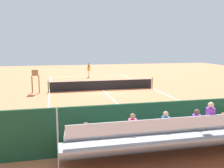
{
  "coord_description": "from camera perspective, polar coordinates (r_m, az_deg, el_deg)",
  "views": [
    {
      "loc": [
        4.55,
        23.55,
        4.39
      ],
      "look_at": [
        0.0,
        4.0,
        1.2
      ],
      "focal_mm": 40.35,
      "sensor_mm": 36.0,
      "label": 1
    }
  ],
  "objects": [
    {
      "name": "tennis_racket",
      "position": [
        34.15,
        -6.77,
        1.6
      ],
      "size": [
        0.32,
        0.57,
        0.03
      ],
      "color": "black",
      "rests_on": "ground"
    },
    {
      "name": "backdrop_wall",
      "position": [
        11.1,
        11.92,
        -8.94
      ],
      "size": [
        18.0,
        0.16,
        2.0
      ],
      "primitive_type": "cube",
      "color": "#194228",
      "rests_on": "ground"
    },
    {
      "name": "ground_plane",
      "position": [
        24.38,
        -2.13,
        -1.35
      ],
      "size": [
        60.0,
        60.0,
        0.0
      ],
      "primitive_type": "plane",
      "color": "#CC7047"
    },
    {
      "name": "bleacher_stand",
      "position": [
        9.99,
        15.58,
        -11.39
      ],
      "size": [
        9.06,
        2.4,
        2.48
      ],
      "color": "gray",
      "rests_on": "ground"
    },
    {
      "name": "tennis_ball_near",
      "position": [
        31.55,
        -7.56,
        1.01
      ],
      "size": [
        0.07,
        0.07,
        0.07
      ],
      "primitive_type": "sphere",
      "color": "#CCDB33",
      "rests_on": "ground"
    },
    {
      "name": "court_line_markings",
      "position": [
        24.42,
        -2.15,
        -1.33
      ],
      "size": [
        10.1,
        22.2,
        0.01
      ],
      "color": "white",
      "rests_on": "ground"
    },
    {
      "name": "courtside_bench",
      "position": [
        13.09,
        20.98,
        -8.6
      ],
      "size": [
        1.8,
        0.4,
        0.93
      ],
      "color": "#9E754C",
      "rests_on": "ground"
    },
    {
      "name": "tennis_net",
      "position": [
        24.3,
        -2.14,
        -0.19
      ],
      "size": [
        10.3,
        0.1,
        1.07
      ],
      "color": "black",
      "rests_on": "ground"
    },
    {
      "name": "umpire_chair",
      "position": [
        23.65,
        -16.99,
        1.16
      ],
      "size": [
        0.67,
        0.67,
        2.14
      ],
      "color": "olive",
      "rests_on": "ground"
    },
    {
      "name": "tennis_player",
      "position": [
        33.97,
        -5.3,
        3.29
      ],
      "size": [
        0.38,
        0.54,
        1.93
      ],
      "color": "white",
      "rests_on": "ground"
    },
    {
      "name": "equipment_bag",
      "position": [
        12.34,
        15.19,
        -11.24
      ],
      "size": [
        0.9,
        0.36,
        0.36
      ],
      "primitive_type": "cube",
      "color": "#334C8C",
      "rests_on": "ground"
    }
  ]
}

